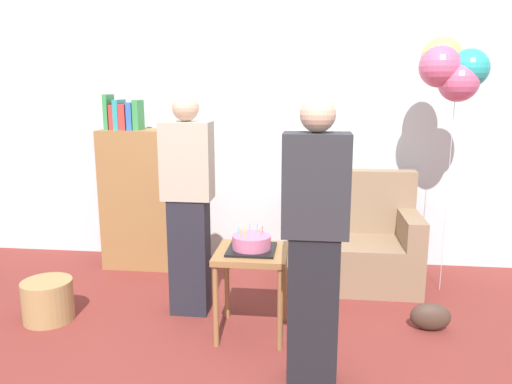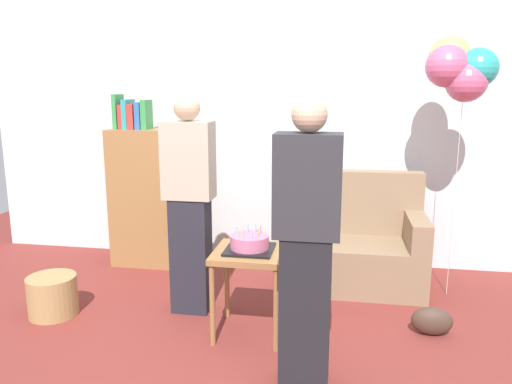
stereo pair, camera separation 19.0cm
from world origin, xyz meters
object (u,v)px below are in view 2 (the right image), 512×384
side_table (250,263)px  handbag (432,321)px  couch (357,246)px  person_blowing_candles (190,204)px  bookshelf (154,195)px  wicker_basket (53,296)px  person_holding_cake (307,244)px  birthday_cake (250,243)px  balloon_bunch (459,68)px

side_table → handbag: side_table is taller
couch → person_blowing_candles: bearing=-148.8°
bookshelf → handbag: (2.40, -1.04, -0.58)m
bookshelf → wicker_basket: bearing=-106.4°
person_holding_cake → handbag: size_ratio=5.82×
handbag → couch: bearing=119.7°
bookshelf → birthday_cake: (1.15, -1.22, -0.03)m
handbag → balloon_bunch: 1.89m
bookshelf → wicker_basket: size_ratio=4.49×
birthday_cake → side_table: bearing=-5.0°
couch → birthday_cake: size_ratio=3.44×
balloon_bunch → handbag: bearing=-105.0°
handbag → side_table: bearing=-171.6°
person_holding_cake → handbag: 1.31m
handbag → balloon_bunch: size_ratio=0.14×
person_blowing_candles → person_holding_cake: same height
balloon_bunch → couch: bearing=170.5°
person_holding_cake → balloon_bunch: (1.02, 1.45, 0.99)m
couch → bookshelf: bookshelf is taller
couch → person_holding_cake: person_holding_cake is taller
couch → person_holding_cake: size_ratio=0.67×
couch → handbag: size_ratio=3.93×
birthday_cake → balloon_bunch: (1.44, 0.93, 1.17)m
person_blowing_candles → balloon_bunch: balloon_bunch is taller
person_holding_cake → handbag: (0.83, 0.71, -0.73)m
person_blowing_candles → handbag: (1.74, -0.10, -0.73)m
birthday_cake → wicker_basket: bearing=179.2°
wicker_basket → balloon_bunch: balloon_bunch is taller
balloon_bunch → person_blowing_candles: bearing=-161.6°
couch → person_holding_cake: 1.68m
birthday_cake → balloon_bunch: balloon_bunch is taller
side_table → balloon_bunch: 2.16m
person_blowing_candles → bookshelf: bearing=124.0°
side_table → person_holding_cake: 0.74m
side_table → birthday_cake: (-0.00, 0.00, 0.14)m
bookshelf → person_holding_cake: 2.35m
side_table → birthday_cake: birthday_cake is taller
bookshelf → person_holding_cake: size_ratio=0.99×
person_holding_cake → handbag: person_holding_cake is taller
person_blowing_candles → wicker_basket: person_blowing_candles is taller
birthday_cake → wicker_basket: size_ratio=0.89×
person_holding_cake → wicker_basket: size_ratio=4.53×
person_holding_cake → birthday_cake: bearing=-65.7°
person_holding_cake → person_blowing_candles: bearing=-55.4°
handbag → balloon_bunch: balloon_bunch is taller
person_blowing_candles → wicker_basket: 1.24m
person_holding_cake → bookshelf: bearing=-62.1°
side_table → birthday_cake: 0.14m
balloon_bunch → side_table: bearing=-147.2°
side_table → wicker_basket: (-1.51, 0.02, -0.36)m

